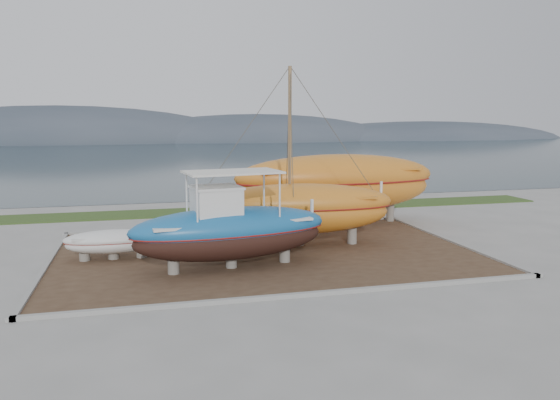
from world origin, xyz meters
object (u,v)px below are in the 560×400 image
object	(u,v)px
white_dinghy	(113,245)
orange_bare_hull	(337,190)
orange_sailboat	(299,158)
blue_caique	(231,220)

from	to	relation	value
white_dinghy	orange_bare_hull	distance (m)	12.83
white_dinghy	orange_sailboat	size ratio (longest dim) A/B	0.45
white_dinghy	orange_bare_hull	bearing A→B (deg)	22.80
blue_caique	white_dinghy	bearing A→B (deg)	142.90
white_dinghy	orange_bare_hull	xyz separation A→B (m)	(11.79, 4.90, 1.30)
white_dinghy	orange_bare_hull	world-z (taller)	orange_bare_hull
blue_caique	white_dinghy	world-z (taller)	blue_caique
white_dinghy	orange_sailboat	bearing A→B (deg)	3.65
orange_sailboat	orange_bare_hull	world-z (taller)	orange_sailboat
orange_bare_hull	white_dinghy	bearing A→B (deg)	-159.18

